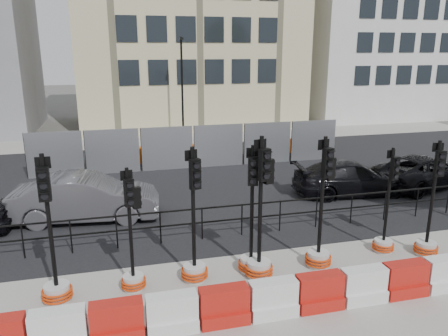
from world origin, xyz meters
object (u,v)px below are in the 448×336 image
object	(u,v)px
traffic_signal_d	(260,246)
traffic_signal_h	(428,233)
car_c	(351,178)
traffic_signal_a	(55,273)

from	to	relation	value
traffic_signal_d	traffic_signal_h	bearing A→B (deg)	-15.08
traffic_signal_d	traffic_signal_h	size ratio (longest dim) A/B	1.11
traffic_signal_d	car_c	xyz separation A→B (m)	(5.39, 5.09, -0.20)
traffic_signal_d	traffic_signal_h	xyz separation A→B (m)	(4.73, 0.00, -0.18)
traffic_signal_h	car_c	size ratio (longest dim) A/B	0.70
traffic_signal_a	traffic_signal_h	xyz separation A→B (m)	(9.39, -0.09, -0.04)
traffic_signal_d	traffic_signal_a	bearing A→B (deg)	163.68
traffic_signal_h	traffic_signal_d	bearing A→B (deg)	-169.26
traffic_signal_d	traffic_signal_h	world-z (taller)	traffic_signal_d
traffic_signal_a	traffic_signal_d	distance (m)	4.66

